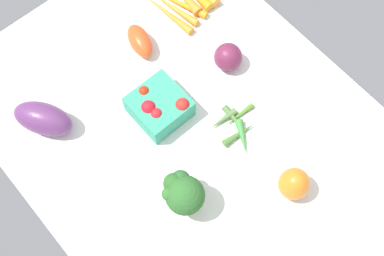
% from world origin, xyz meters
% --- Properties ---
extents(tablecloth, '(1.04, 0.76, 0.02)m').
position_xyz_m(tablecloth, '(0.00, 0.00, 0.01)').
color(tablecloth, white).
rests_on(tablecloth, ground).
extents(roma_tomato, '(0.11, 0.07, 0.05)m').
position_xyz_m(roma_tomato, '(-0.25, 0.05, 0.05)').
color(roma_tomato, '#E65021').
rests_on(roma_tomato, tablecloth).
extents(bell_pepper_orange, '(0.09, 0.09, 0.08)m').
position_xyz_m(bell_pepper_orange, '(0.25, 0.07, 0.06)').
color(bell_pepper_orange, orange).
rests_on(bell_pepper_orange, tablecloth).
extents(eggplant, '(0.16, 0.14, 0.07)m').
position_xyz_m(eggplant, '(-0.23, -0.24, 0.06)').
color(eggplant, '#643469').
rests_on(eggplant, tablecloth).
extents(berry_basket, '(0.12, 0.12, 0.07)m').
position_xyz_m(berry_basket, '(-0.08, -0.02, 0.05)').
color(berry_basket, teal).
rests_on(berry_basket, tablecloth).
extents(broccoli_head, '(0.10, 0.08, 0.11)m').
position_xyz_m(broccoli_head, '(0.11, -0.12, 0.09)').
color(broccoli_head, '#A9BD77').
rests_on(broccoli_head, tablecloth).
extents(okra_pile, '(0.13, 0.12, 0.02)m').
position_xyz_m(okra_pile, '(0.06, 0.08, 0.03)').
color(okra_pile, '#497B34').
rests_on(okra_pile, tablecloth).
extents(red_onion_center, '(0.07, 0.07, 0.07)m').
position_xyz_m(red_onion_center, '(-0.08, 0.18, 0.05)').
color(red_onion_center, '#6F2545').
rests_on(red_onion_center, tablecloth).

